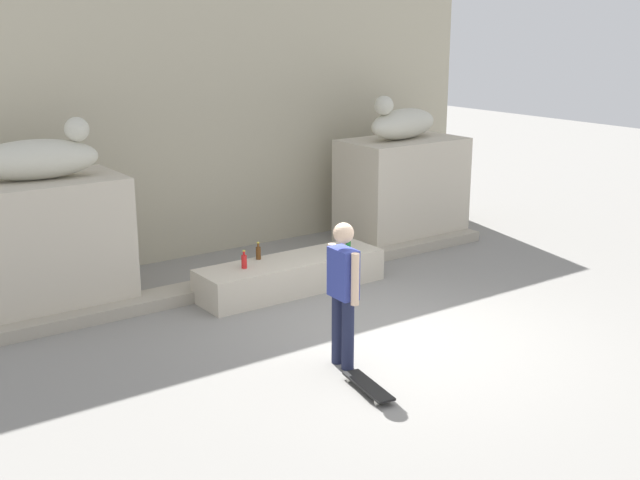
{
  "coord_description": "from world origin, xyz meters",
  "views": [
    {
      "loc": [
        -6.03,
        -6.95,
        3.79
      ],
      "look_at": [
        -0.39,
        0.95,
        1.1
      ],
      "focal_mm": 44.84,
      "sensor_mm": 36.0,
      "label": 1
    }
  ],
  "objects": [
    {
      "name": "ground_plane",
      "position": [
        0.0,
        0.0,
        0.0
      ],
      "size": [
        40.0,
        40.0,
        0.0
      ],
      "primitive_type": "plane",
      "color": "gray"
    },
    {
      "name": "facade_wall",
      "position": [
        0.0,
        4.92,
        2.67
      ],
      "size": [
        10.7,
        0.6,
        5.33
      ],
      "primitive_type": "cube",
      "color": "#B6AE94",
      "rests_on": "ground_plane"
    },
    {
      "name": "pedestal_left",
      "position": [
        -3.12,
        3.4,
        0.9
      ],
      "size": [
        2.12,
        1.26,
        1.8
      ],
      "primitive_type": "cube",
      "color": "beige",
      "rests_on": "ground_plane"
    },
    {
      "name": "pedestal_right",
      "position": [
        3.12,
        3.4,
        0.9
      ],
      "size": [
        2.12,
        1.26,
        1.8
      ],
      "primitive_type": "cube",
      "color": "beige",
      "rests_on": "ground_plane"
    },
    {
      "name": "statue_reclining_left",
      "position": [
        -3.09,
        3.4,
        2.08
      ],
      "size": [
        1.66,
        0.79,
        0.78
      ],
      "rotation": [
        0.0,
        0.0,
        -0.14
      ],
      "color": "beige",
      "rests_on": "pedestal_left"
    },
    {
      "name": "statue_reclining_right",
      "position": [
        3.09,
        3.4,
        2.08
      ],
      "size": [
        1.68,
        0.87,
        0.78
      ],
      "rotation": [
        0.0,
        0.0,
        3.34
      ],
      "color": "beige",
      "rests_on": "pedestal_right"
    },
    {
      "name": "ledge_block",
      "position": [
        0.0,
        2.21,
        0.23
      ],
      "size": [
        2.82,
        0.79,
        0.47
      ],
      "primitive_type": "cube",
      "color": "beige",
      "rests_on": "ground_plane"
    },
    {
      "name": "skater",
      "position": [
        -0.97,
        -0.31,
        0.92
      ],
      "size": [
        0.23,
        0.54,
        1.67
      ],
      "rotation": [
        0.0,
        0.0,
        1.53
      ],
      "color": "#1E233F",
      "rests_on": "ground_plane"
    },
    {
      "name": "skateboard",
      "position": [
        -1.16,
        -0.99,
        0.06
      ],
      "size": [
        0.33,
        0.82,
        0.08
      ],
      "rotation": [
        0.0,
        0.0,
        1.41
      ],
      "color": "black",
      "rests_on": "ground_plane"
    },
    {
      "name": "bottle_red",
      "position": [
        -0.77,
        2.23,
        0.57
      ],
      "size": [
        0.08,
        0.08,
        0.26
      ],
      "color": "red",
      "rests_on": "ledge_block"
    },
    {
      "name": "bottle_brown",
      "position": [
        -0.38,
        2.48,
        0.57
      ],
      "size": [
        0.07,
        0.07,
        0.25
      ],
      "color": "#593314",
      "rests_on": "ledge_block"
    },
    {
      "name": "bottle_green",
      "position": [
        0.95,
        2.11,
        0.59
      ],
      "size": [
        0.08,
        0.08,
        0.29
      ],
      "color": "#1E722D",
      "rests_on": "ledge_block"
    },
    {
      "name": "stair_step",
      "position": [
        0.0,
        2.75,
        0.08
      ],
      "size": [
        8.37,
        0.5,
        0.17
      ],
      "primitive_type": "cube",
      "color": "#A9A08F",
      "rests_on": "ground_plane"
    }
  ]
}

